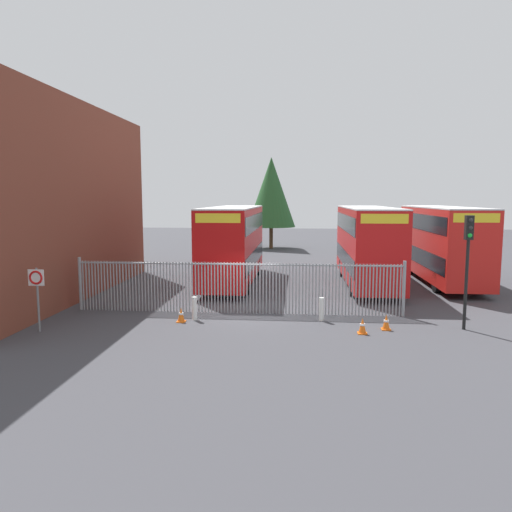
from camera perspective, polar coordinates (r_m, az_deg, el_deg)
The scene contains 14 objects.
ground_plane at distance 28.69m, azimuth 0.71°, elevation -3.01°, with size 100.00×100.00×0.00m, color #3D3D42.
depot_building_brick at distance 26.65m, azimuth -26.77°, elevation 5.82°, with size 7.34×17.05×9.55m, color brown.
palisade_fence at distance 20.69m, azimuth -2.24°, elevation -3.57°, with size 14.12×0.14×2.35m.
double_decker_bus_near_gate at distance 30.18m, azimuth 21.10°, elevation 1.66°, with size 2.54×10.81×4.42m.
double_decker_bus_behind_fence_left at distance 27.90m, azimuth -2.66°, elevation 1.73°, with size 2.54×10.81×4.42m.
double_decker_bus_behind_fence_right at distance 27.98m, azimuth 13.00°, elevation 1.57°, with size 2.54×10.81×4.42m.
bollard_near_left at distance 19.81m, azimuth -7.29°, elevation -6.18°, with size 0.20×0.20×0.95m, color silver.
bollard_center_front at distance 19.70m, azimuth 7.76°, elevation -6.26°, with size 0.20×0.20×0.95m, color silver.
traffic_cone_by_gate at distance 18.17m, azimuth 12.49°, elevation -8.09°, with size 0.34×0.34×0.59m.
traffic_cone_mid_forecourt at distance 18.91m, azimuth 15.15°, elevation -7.58°, with size 0.34×0.34×0.59m.
traffic_cone_near_kerb at distance 19.60m, azimuth -8.86°, elevation -6.90°, with size 0.34×0.34×0.59m.
speed_limit_sign_post at distance 19.36m, azimuth -24.54°, elevation -3.13°, with size 0.60×0.14×2.40m.
traffic_light_kerbside at distance 19.47m, azimuth 23.80°, elevation 0.55°, with size 0.28×0.33×4.30m.
tree_tall_back at distance 47.06m, azimuth 1.82°, elevation 7.55°, with size 4.69×4.69×8.83m.
Camera 1 is at (2.16, -20.18, 4.94)m, focal length 33.80 mm.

